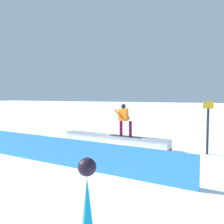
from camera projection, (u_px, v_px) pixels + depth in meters
ground_plane at (114, 147)px, 12.30m from camera, size 120.00×120.00×0.00m
grind_box at (114, 141)px, 12.29m from camera, size 5.42×1.66×0.53m
snowboarder at (124, 119)px, 11.93m from camera, size 1.62×0.60×1.49m
safety_fence at (75, 154)px, 8.77m from camera, size 8.00×1.61×0.96m
trail_marker at (208, 126)px, 10.68m from camera, size 0.40×0.10×2.18m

